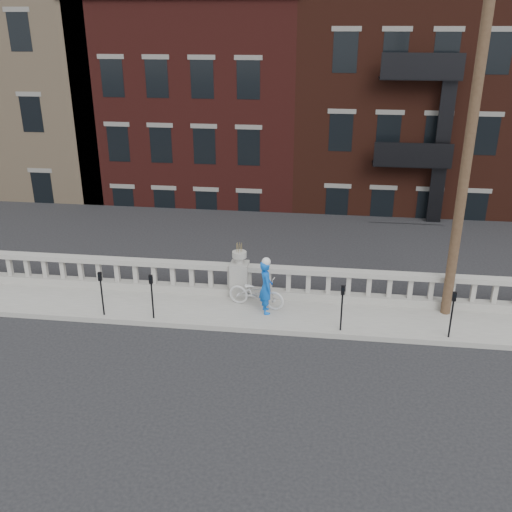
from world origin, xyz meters
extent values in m
plane|color=black|center=(0.00, 0.00, 0.00)|extent=(120.00, 120.00, 0.00)
cube|color=gray|center=(0.00, 3.00, 0.07)|extent=(32.00, 2.20, 0.15)
cube|color=gray|center=(0.00, 3.95, 0.28)|extent=(28.00, 0.34, 0.25)
cube|color=gray|center=(0.00, 3.95, 1.10)|extent=(28.00, 0.34, 0.16)
cube|color=gray|center=(0.00, 3.95, 0.70)|extent=(0.55, 0.55, 1.10)
cylinder|color=gray|center=(0.00, 3.95, 1.35)|extent=(0.24, 0.24, 0.20)
cylinder|color=gray|center=(0.00, 3.95, 1.53)|extent=(0.44, 0.44, 0.18)
cube|color=#605E59|center=(0.00, 4.30, -2.42)|extent=(36.00, 0.50, 5.15)
cube|color=black|center=(0.00, 25.95, -5.25)|extent=(80.00, 44.00, 0.50)
cube|color=#595651|center=(-2.00, 8.45, -3.00)|extent=(16.00, 7.00, 4.00)
cube|color=#9E8465|center=(-17.00, 20.95, 5.00)|extent=(18.00, 16.00, 20.00)
cube|color=#411512|center=(-4.00, 19.95, 2.00)|extent=(10.00, 14.00, 14.00)
cube|color=black|center=(-4.00, 19.95, 9.15)|extent=(10.30, 14.30, 0.30)
cube|color=#36160E|center=(6.00, 19.95, 2.75)|extent=(10.00, 14.00, 15.50)
cylinder|color=#422D1E|center=(6.20, 3.60, 5.15)|extent=(0.28, 0.28, 10.00)
cylinder|color=black|center=(-3.74, 2.15, 0.70)|extent=(0.05, 0.05, 1.10)
cube|color=black|center=(-3.74, 2.15, 1.38)|extent=(0.10, 0.08, 0.26)
cube|color=black|center=(-3.74, 2.10, 1.42)|extent=(0.06, 0.01, 0.08)
cylinder|color=black|center=(-2.24, 2.15, 0.70)|extent=(0.05, 0.05, 1.10)
cube|color=black|center=(-2.24, 2.15, 1.38)|extent=(0.10, 0.08, 0.26)
cube|color=black|center=(-2.24, 2.10, 1.42)|extent=(0.06, 0.01, 0.08)
cylinder|color=black|center=(3.12, 2.15, 0.70)|extent=(0.05, 0.05, 1.10)
cube|color=black|center=(3.12, 2.15, 1.38)|extent=(0.10, 0.08, 0.26)
cube|color=black|center=(3.12, 2.10, 1.42)|extent=(0.06, 0.01, 0.08)
cylinder|color=black|center=(6.04, 2.15, 0.70)|extent=(0.05, 0.05, 1.10)
cube|color=black|center=(6.04, 2.15, 1.38)|extent=(0.10, 0.08, 0.26)
cube|color=black|center=(6.04, 2.10, 1.42)|extent=(0.06, 0.01, 0.08)
imported|color=silver|center=(0.61, 3.27, 0.61)|extent=(1.84, 1.00, 0.92)
imported|color=blue|center=(0.94, 2.95, 0.96)|extent=(0.55, 0.68, 1.63)
camera|label=1|loc=(2.61, -11.93, 8.09)|focal=40.00mm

